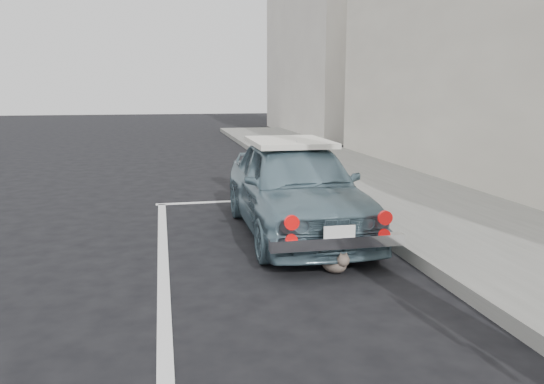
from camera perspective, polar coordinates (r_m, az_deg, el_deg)
The scene contains 5 objects.
building_far at distance 23.65m, azimuth 6.25°, elevation 16.02°, with size 3.50×10.00×8.00m, color beige.
pline_front at distance 9.23m, azimuth -3.04°, elevation -0.95°, with size 3.00×0.12×0.01m, color silver.
pline_side at distance 5.75m, azimuth -11.61°, elevation -8.63°, with size 0.12×7.00×0.01m, color silver.
retro_coupe at distance 7.09m, azimuth 2.51°, elevation 0.64°, with size 1.51×3.72×1.26m.
cat at distance 5.68m, azimuth 6.78°, elevation -7.46°, with size 0.33×0.48×0.27m.
Camera 1 is at (-0.86, -2.42, 1.92)m, focal length 35.00 mm.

